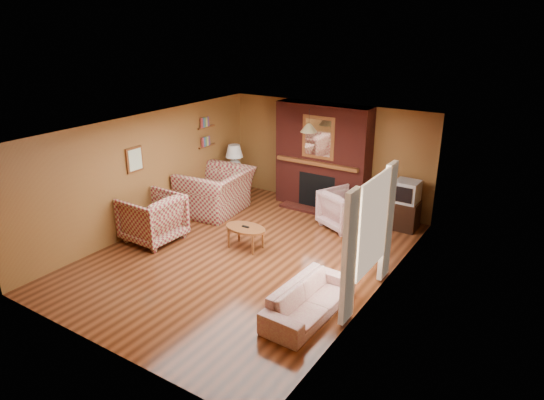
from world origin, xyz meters
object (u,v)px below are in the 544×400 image
Objects in this scene: crt_tv at (407,191)px; plaid_loveseat at (216,191)px; fireplace at (322,158)px; tv_stand at (404,215)px; side_table at (235,185)px; plaid_armchair at (152,218)px; floral_armchair at (345,209)px; coffee_table at (246,230)px; table_lamp at (234,157)px; floral_sofa at (309,300)px.

plaid_loveseat is at bearing -160.36° from crt_tv.
fireplace is 1.58× the size of plaid_loveseat.
side_table is at bearing -175.88° from tv_stand.
plaid_armchair is 1.73× the size of tv_stand.
plaid_loveseat is 1.72× the size of floral_armchair.
plaid_armchair is at bearing -87.04° from side_table.
plaid_loveseat is (-1.85, -1.58, -0.69)m from fireplace.
side_table is (-3.07, 0.27, -0.10)m from floral_armchair.
floral_armchair is 1.45× the size of side_table.
plaid_armchair is 1.89m from coffee_table.
side_table is 0.87× the size of table_lamp.
fireplace is 2.85× the size of coffee_table.
fireplace is at bearing 174.70° from crt_tv.
plaid_loveseat is 4.15m from crt_tv.
plaid_armchair is at bearing -140.94° from crt_tv.
crt_tv is (2.05, -0.19, -0.36)m from fireplace.
table_lamp is at bearing 20.44° from floral_armchair.
plaid_armchair is 5.16m from crt_tv.
side_table is 1.24× the size of crt_tv.
fireplace is at bearing 27.51° from floral_sofa.
coffee_table is at bearing 60.33° from floral_sofa.
plaid_armchair is 2.91m from side_table.
fireplace is 3.99× the size of tv_stand.
coffee_table is 1.38× the size of side_table.
plaid_loveseat is at bearing -76.58° from side_table.
side_table is 4.16m from tv_stand.
floral_armchair is (2.92, 2.63, -0.07)m from plaid_armchair.
floral_armchair reaches higher than coffee_table.
fireplace is 4.88× the size of crt_tv.
coffee_table is 1.40× the size of tv_stand.
side_table is at bearing 0.00° from table_lamp.
floral_sofa is at bearing 82.47° from plaid_armchair.
tv_stand is 0.52m from crt_tv.
plaid_armchair is 2.12× the size of crt_tv.
floral_armchair reaches higher than side_table.
table_lamp is at bearing -172.35° from plaid_loveseat.
floral_sofa is at bearing -92.23° from crt_tv.
floral_armchair is 1.80× the size of crt_tv.
side_table is at bearing 20.44° from floral_armchair.
floral_sofa is (1.90, -4.05, -0.93)m from fireplace.
plaid_loveseat is 3.09× the size of crt_tv.
plaid_armchair is at bearing -87.04° from table_lamp.
plaid_loveseat reaches higher than tv_stand.
table_lamp reaches higher than tv_stand.
coffee_table is (-0.20, -2.73, -0.81)m from fireplace.
fireplace reaches higher than coffee_table.
plaid_armchair is 1.24× the size of coffee_table.
floral_armchair is at bearing -150.35° from crt_tv.
plaid_loveseat is 1.09m from side_table.
fireplace reaches higher than plaid_armchair.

